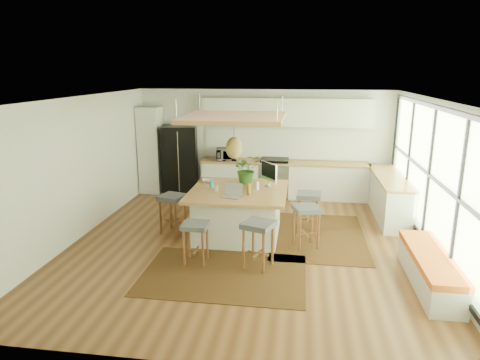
% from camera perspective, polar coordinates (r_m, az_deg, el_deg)
% --- Properties ---
extents(floor, '(7.00, 7.00, 0.00)m').
position_cam_1_polar(floor, '(8.21, 0.89, -8.38)').
color(floor, '#543018').
rests_on(floor, ground).
extents(ceiling, '(7.00, 7.00, 0.00)m').
position_cam_1_polar(ceiling, '(7.58, 0.97, 10.78)').
color(ceiling, white).
rests_on(ceiling, ground).
extents(wall_back, '(6.50, 0.00, 6.50)m').
position_cam_1_polar(wall_back, '(11.20, 3.22, 5.01)').
color(wall_back, silver).
rests_on(wall_back, ground).
extents(wall_front, '(6.50, 0.00, 6.50)m').
position_cam_1_polar(wall_front, '(4.51, -4.83, -9.65)').
color(wall_front, silver).
rests_on(wall_front, ground).
extents(wall_left, '(0.00, 7.00, 7.00)m').
position_cam_1_polar(wall_left, '(8.80, -20.58, 1.48)').
color(wall_left, silver).
rests_on(wall_left, ground).
extents(wall_right, '(0.00, 7.00, 7.00)m').
position_cam_1_polar(wall_right, '(8.06, 24.51, -0.04)').
color(wall_right, silver).
rests_on(wall_right, ground).
extents(window_wall, '(0.10, 6.20, 2.60)m').
position_cam_1_polar(window_wall, '(8.04, 24.34, 0.32)').
color(window_wall, black).
rests_on(window_wall, wall_right).
extents(pantry, '(0.55, 0.60, 2.25)m').
position_cam_1_polar(pantry, '(11.56, -11.70, 3.90)').
color(pantry, silver).
rests_on(pantry, floor).
extents(back_counter_base, '(4.20, 0.60, 0.88)m').
position_cam_1_polar(back_counter_base, '(11.04, 5.85, -0.01)').
color(back_counter_base, silver).
rests_on(back_counter_base, floor).
extents(back_counter_top, '(4.24, 0.64, 0.05)m').
position_cam_1_polar(back_counter_top, '(10.93, 5.91, 2.32)').
color(back_counter_top, olive).
rests_on(back_counter_top, back_counter_base).
extents(backsplash, '(4.20, 0.02, 0.80)m').
position_cam_1_polar(backsplash, '(11.14, 6.04, 4.91)').
color(backsplash, white).
rests_on(backsplash, wall_back).
extents(upper_cabinets, '(4.20, 0.34, 0.70)m').
position_cam_1_polar(upper_cabinets, '(10.88, 6.12, 8.93)').
color(upper_cabinets, silver).
rests_on(upper_cabinets, wall_back).
extents(range, '(0.76, 0.62, 1.00)m').
position_cam_1_polar(range, '(11.04, 4.56, 0.34)').
color(range, '#A5A5AA').
rests_on(range, floor).
extents(right_counter_base, '(0.60, 2.50, 0.88)m').
position_cam_1_polar(right_counter_base, '(10.09, 19.18, -2.16)').
color(right_counter_base, silver).
rests_on(right_counter_base, floor).
extents(right_counter_top, '(0.64, 2.54, 0.05)m').
position_cam_1_polar(right_counter_top, '(9.97, 19.40, 0.38)').
color(right_counter_top, olive).
rests_on(right_counter_top, right_counter_base).
extents(window_bench, '(0.52, 2.00, 0.50)m').
position_cam_1_polar(window_bench, '(7.23, 23.86, -10.81)').
color(window_bench, silver).
rests_on(window_bench, floor).
extents(ceiling_panel, '(1.86, 1.86, 0.80)m').
position_cam_1_polar(ceiling_panel, '(8.08, -0.81, 6.38)').
color(ceiling_panel, olive).
rests_on(ceiling_panel, ceiling).
extents(rug_near, '(2.60, 1.80, 0.01)m').
position_cam_1_polar(rug_near, '(7.04, -2.17, -12.40)').
color(rug_near, black).
rests_on(rug_near, floor).
extents(rug_right, '(1.80, 2.60, 0.01)m').
position_cam_1_polar(rug_right, '(8.66, 10.31, -7.32)').
color(rug_right, black).
rests_on(rug_right, floor).
extents(fridge, '(0.98, 0.82, 1.78)m').
position_cam_1_polar(fridge, '(11.35, -7.96, 2.84)').
color(fridge, black).
rests_on(fridge, floor).
extents(island, '(1.85, 1.85, 0.93)m').
position_cam_1_polar(island, '(8.43, -0.20, -4.36)').
color(island, olive).
rests_on(island, floor).
extents(stool_near_left, '(0.43, 0.43, 0.71)m').
position_cam_1_polar(stool_near_left, '(7.33, -5.90, -8.33)').
color(stool_near_left, '#3E4044').
rests_on(stool_near_left, floor).
extents(stool_near_right, '(0.60, 0.60, 0.79)m').
position_cam_1_polar(stool_near_right, '(7.15, 2.42, -8.89)').
color(stool_near_right, '#3E4044').
rests_on(stool_near_right, floor).
extents(stool_right_front, '(0.59, 0.59, 0.78)m').
position_cam_1_polar(stool_right_front, '(8.03, 8.74, -6.36)').
color(stool_right_front, '#3E4044').
rests_on(stool_right_front, floor).
extents(stool_right_back, '(0.50, 0.50, 0.80)m').
position_cam_1_polar(stool_right_back, '(8.81, 9.04, -4.46)').
color(stool_right_back, '#3E4044').
rests_on(stool_right_back, floor).
extents(stool_left_side, '(0.58, 0.58, 0.79)m').
position_cam_1_polar(stool_left_side, '(8.69, -8.89, -4.73)').
color(stool_left_side, '#3E4044').
rests_on(stool_left_side, floor).
extents(laptop, '(0.44, 0.45, 0.26)m').
position_cam_1_polar(laptop, '(7.78, -1.16, -1.47)').
color(laptop, '#A5A5AA').
rests_on(laptop, island).
extents(monitor, '(0.48, 0.54, 0.50)m').
position_cam_1_polar(monitor, '(8.50, 3.86, 0.86)').
color(monitor, '#A5A5AA').
rests_on(monitor, island).
extents(microwave, '(0.59, 0.40, 0.37)m').
position_cam_1_polar(microwave, '(11.03, -1.76, 3.61)').
color(microwave, '#A5A5AA').
rests_on(microwave, back_counter_top).
extents(island_plant, '(0.75, 0.78, 0.46)m').
position_cam_1_polar(island_plant, '(8.72, 0.89, 1.05)').
color(island_plant, '#1E4C19').
rests_on(island_plant, island).
extents(island_bowl, '(0.25, 0.25, 0.06)m').
position_cam_1_polar(island_bowl, '(8.89, -4.29, -0.08)').
color(island_bowl, white).
rests_on(island_bowl, island).
extents(island_bottle_0, '(0.07, 0.07, 0.19)m').
position_cam_1_polar(island_bottle_0, '(8.46, -3.79, -0.37)').
color(island_bottle_0, '#309EC3').
rests_on(island_bottle_0, island).
extents(island_bottle_1, '(0.07, 0.07, 0.19)m').
position_cam_1_polar(island_bottle_1, '(8.19, -3.13, -0.85)').
color(island_bottle_1, silver).
rests_on(island_bottle_1, island).
extents(island_bottle_2, '(0.07, 0.07, 0.19)m').
position_cam_1_polar(island_bottle_2, '(7.95, 1.26, -1.31)').
color(island_bottle_2, olive).
rests_on(island_bottle_2, island).
extents(island_bottle_3, '(0.07, 0.07, 0.19)m').
position_cam_1_polar(island_bottle_3, '(8.28, 2.24, -0.68)').
color(island_bottle_3, white).
rests_on(island_bottle_3, island).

